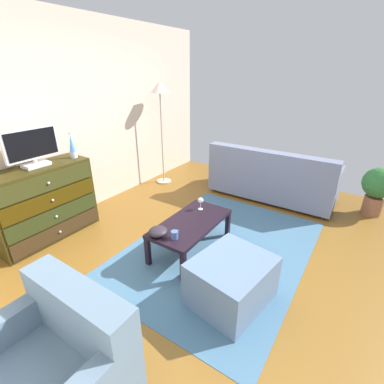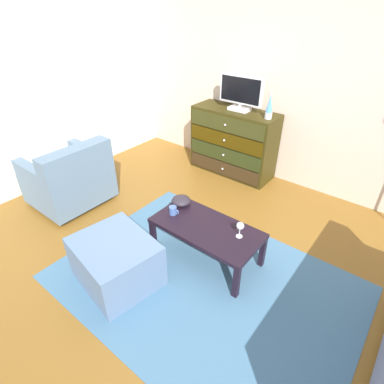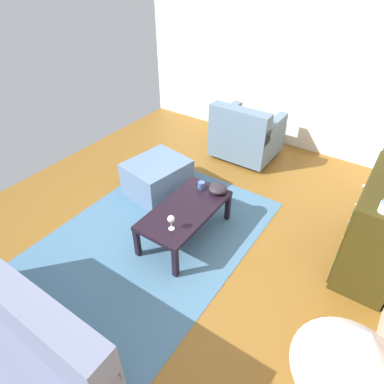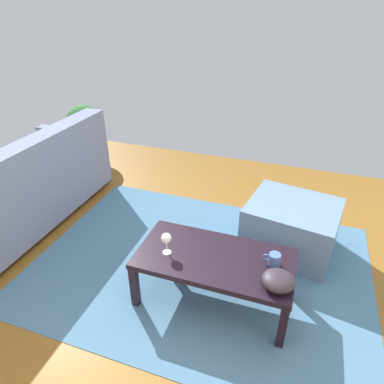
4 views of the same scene
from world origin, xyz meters
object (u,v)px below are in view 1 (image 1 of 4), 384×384
Objects in this scene: wine_glass at (201,201)px; bowl_decorative at (158,231)px; lava_lamp at (72,147)px; dresser at (43,203)px; potted_plant at (378,187)px; tv at (32,147)px; mug at (175,235)px; armchair at (51,375)px; coffee_table at (191,225)px; ottoman at (231,281)px; couch_large at (271,179)px; standing_lamp at (160,97)px.

wine_glass is 0.75m from bowl_decorative.
dresser is at bearing 175.00° from lava_lamp.
dresser is 1.66× the size of potted_plant.
tv reaches higher than mug.
armchair is 4.34m from potted_plant.
ottoman is (-0.45, -0.74, -0.12)m from coffee_table.
wine_glass reaches higher than coffee_table.
dresser reaches higher than bowl_decorative.
tv is 0.86× the size of potted_plant.
dresser is 1.94m from wine_glass.
tv is 0.31× the size of couch_large.
lava_lamp is 0.18× the size of standing_lamp.
tv is at bearing 171.54° from lava_lamp.
potted_plant is (1.89, -1.82, -0.06)m from wine_glass.
ottoman is at bearing -18.79° from armchair.
couch_large is at bearing -8.65° from coffee_table.
dresser is 1.59m from bowl_decorative.
mug is 0.16× the size of ottoman.
ottoman reaches higher than coffee_table.
dresser reaches higher than potted_plant.
standing_lamp is 2.49× the size of potted_plant.
armchair is at bearing 179.47° from couch_large.
ottoman is at bearing -96.09° from mug.
tv is 2.26m from standing_lamp.
wine_glass is 2.21m from armchair.
couch_large is 2.32m from standing_lamp.
tv reaches higher than bowl_decorative.
potted_plant is (2.63, -1.88, 0.01)m from bowl_decorative.
armchair is at bearing 161.21° from ottoman.
wine_glass is 0.19× the size of armchair.
couch_large is (2.66, -2.00, -0.84)m from tv.
lava_lamp is 0.32× the size of coffee_table.
armchair is at bearing -119.56° from dresser.
mug is at bearing -170.44° from wine_glass.
ottoman is at bearing -121.23° from coffee_table.
lava_lamp reaches higher than ottoman.
armchair is (-1.10, -1.94, -0.13)m from dresser.
potted_plant is (2.93, -3.46, -0.73)m from tv.
ottoman is (-0.77, -0.81, -0.28)m from wine_glass.
bowl_decorative is at bearing 144.42° from potted_plant.
bowl_decorative is 0.23× the size of armchair.
bowl_decorative is at bearing 88.40° from ottoman.
potted_plant is at bearing -20.12° from armchair.
dresser is 6.03× the size of bowl_decorative.
tv reaches higher than armchair.
mug is 1.51m from armchair.
bowl_decorative is at bearing -142.16° from standing_lamp.
coffee_table is 0.45m from bowl_decorative.
standing_lamp is at bearing 47.29° from coffee_table.
armchair is at bearing 159.88° from potted_plant.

